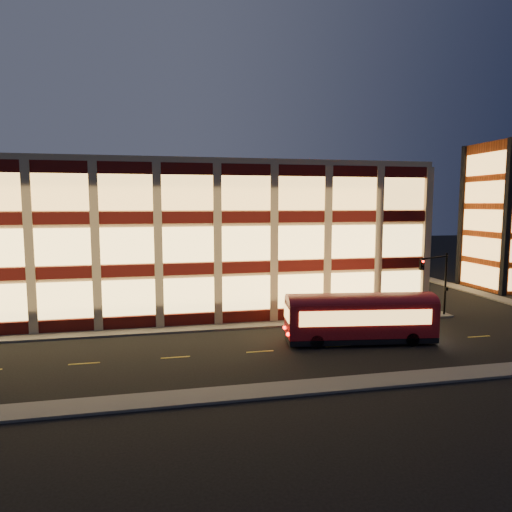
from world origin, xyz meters
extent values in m
plane|color=black|center=(0.00, 0.00, 0.00)|extent=(200.00, 200.00, 0.00)
cube|color=#514F4C|center=(-3.00, 1.00, 0.07)|extent=(54.00, 2.00, 0.15)
cube|color=#514F4C|center=(23.00, 17.00, 0.07)|extent=(2.00, 30.00, 0.15)
cube|color=#514F4C|center=(34.00, 17.00, 0.07)|extent=(2.00, 30.00, 0.15)
cube|color=#514F4C|center=(0.00, -13.00, 0.07)|extent=(100.00, 2.00, 0.15)
cube|color=tan|center=(-3.00, 17.00, 7.00)|extent=(50.00, 30.00, 14.00)
cube|color=tan|center=(-3.00, 17.00, 14.25)|extent=(50.40, 30.40, 0.50)
cube|color=#470C0A|center=(-3.00, 1.88, 0.65)|extent=(50.10, 0.25, 1.00)
cube|color=#E7B861|center=(-3.00, 1.90, 2.75)|extent=(49.00, 0.20, 3.00)
cube|color=#470C0A|center=(22.12, 17.00, 0.65)|extent=(0.25, 30.10, 1.00)
cube|color=#E7B861|center=(22.10, 17.00, 2.75)|extent=(0.20, 29.00, 3.00)
cube|color=#470C0A|center=(-3.00, 1.88, 5.05)|extent=(50.10, 0.25, 1.00)
cube|color=#E7B861|center=(-3.00, 1.90, 7.15)|extent=(49.00, 0.20, 3.00)
cube|color=#470C0A|center=(22.12, 17.00, 5.05)|extent=(0.25, 30.10, 1.00)
cube|color=#E7B861|center=(22.10, 17.00, 7.15)|extent=(0.20, 29.00, 3.00)
cube|color=#470C0A|center=(-3.00, 1.88, 9.45)|extent=(50.10, 0.25, 1.00)
cube|color=#E7B861|center=(-3.00, 1.90, 11.55)|extent=(49.00, 0.20, 3.00)
cube|color=#470C0A|center=(22.12, 17.00, 9.45)|extent=(0.25, 30.10, 1.00)
cube|color=#E7B861|center=(22.10, 17.00, 11.55)|extent=(0.20, 29.00, 3.00)
cube|color=#8C3814|center=(40.00, 12.00, 9.00)|extent=(8.00, 8.00, 18.00)
cube|color=black|center=(36.00, 8.00, 9.00)|extent=(0.60, 0.60, 18.00)
cube|color=black|center=(36.00, 16.00, 9.00)|extent=(0.60, 0.60, 18.00)
cube|color=#ECAC52|center=(35.92, 12.00, 1.80)|extent=(0.16, 6.60, 2.60)
cube|color=#ECAC52|center=(35.92, 12.00, 5.20)|extent=(0.16, 6.60, 2.60)
cube|color=#ECAC52|center=(35.92, 12.00, 8.60)|extent=(0.16, 6.60, 2.60)
cube|color=#ECAC52|center=(35.92, 12.00, 12.00)|extent=(0.16, 6.60, 2.60)
cube|color=#ECAC52|center=(35.92, 12.00, 15.40)|extent=(0.16, 6.60, 2.60)
cylinder|color=black|center=(23.50, 0.80, 3.00)|extent=(0.18, 0.18, 6.00)
cylinder|color=black|center=(21.75, 0.05, 5.70)|extent=(3.56, 1.63, 0.14)
cube|color=black|center=(20.00, -0.70, 5.20)|extent=(0.32, 0.32, 0.95)
sphere|color=#FF0C05|center=(20.00, -0.88, 5.50)|extent=(0.20, 0.20, 0.20)
cube|color=black|center=(23.50, 0.60, 2.60)|extent=(0.25, 0.18, 0.28)
cube|color=maroon|center=(12.01, -5.36, 1.92)|extent=(11.57, 4.27, 2.60)
cube|color=black|center=(12.01, -5.36, 0.40)|extent=(11.57, 4.27, 0.40)
cylinder|color=black|center=(8.26, -6.13, 0.51)|extent=(1.05, 0.47, 1.02)
cylinder|color=black|center=(8.59, -3.66, 0.51)|extent=(1.05, 0.47, 1.02)
cylinder|color=black|center=(15.43, -7.07, 0.51)|extent=(1.05, 0.47, 1.02)
cylinder|color=black|center=(15.76, -4.60, 0.51)|extent=(1.05, 0.47, 1.02)
cube|color=#ECAC52|center=(11.82, -6.79, 2.26)|extent=(9.87, 1.35, 1.13)
cube|color=#ECAC52|center=(12.20, -3.93, 2.26)|extent=(9.87, 1.35, 1.13)
camera|label=1|loc=(-2.87, -37.08, 10.59)|focal=32.00mm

